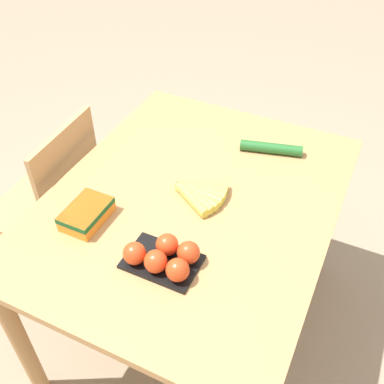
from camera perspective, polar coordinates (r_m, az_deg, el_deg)
ground_plane at (r=2.13m, az=0.00°, el=-16.02°), size 12.00×12.00×0.00m
dining_table at (r=1.62m, az=0.00°, el=-3.56°), size 1.20×0.95×0.76m
chair at (r=2.05m, az=-17.10°, el=-1.57°), size 0.44×0.42×0.88m
banana_bunch at (r=1.54m, az=0.87°, el=-0.12°), size 0.19×0.19×0.03m
tomato_pack at (r=1.32m, az=-3.56°, el=-8.26°), size 0.15×0.22×0.08m
carrot_bag at (r=1.49m, az=-13.27°, el=-2.61°), size 0.17×0.11×0.05m
cucumber_near at (r=1.76m, az=10.01°, el=5.51°), size 0.10×0.24×0.04m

